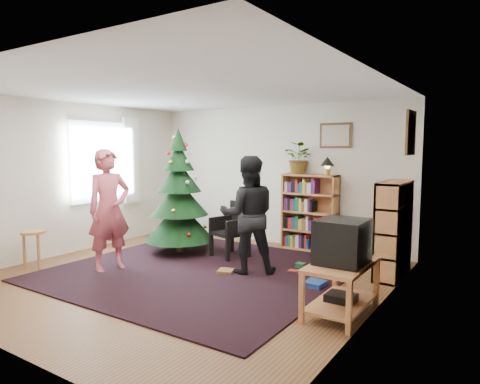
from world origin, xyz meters
The scene contains 22 objects.
floor centered at (0.00, 0.00, 0.00)m, with size 5.00×5.00×0.00m, color brown.
ceiling centered at (0.00, 0.00, 2.50)m, with size 5.00×5.00×0.00m, color white.
wall_back centered at (0.00, 2.50, 1.25)m, with size 5.00×0.02×2.50m, color silver.
wall_left centered at (-2.50, 0.00, 1.25)m, with size 0.02×5.00×2.50m, color silver.
wall_right centered at (2.50, 0.00, 1.25)m, with size 0.02×5.00×2.50m, color silver.
rug centered at (0.00, 0.30, 0.01)m, with size 3.80×3.60×0.02m, color black.
window_pane centered at (-2.47, 0.60, 1.50)m, with size 0.04×1.20×1.40m, color silver.
curtain centered at (-2.43, 1.30, 1.50)m, with size 0.06×0.35×1.60m, color white.
picture_back centered at (1.15, 2.48, 1.95)m, with size 0.55×0.03×0.42m.
picture_right centered at (2.48, 1.75, 1.95)m, with size 0.03×0.50×0.60m.
christmas_tree centered at (-0.95, 0.96, 0.86)m, with size 1.14×1.14×2.07m.
bookshelf_back centered at (0.77, 2.34, 0.66)m, with size 0.95×0.30×1.30m.
bookshelf_right centered at (2.34, 1.57, 0.66)m, with size 0.30×0.95×1.30m.
tv_stand centered at (2.22, -0.11, 0.33)m, with size 0.54×0.98×0.55m.
crt_tv centered at (2.22, -0.11, 0.78)m, with size 0.49×0.53×0.46m.
armchair centered at (-0.08, 1.25, 0.47)m, with size 0.61×0.62×0.89m.
stool centered at (-2.08, -0.93, 0.44)m, with size 0.34×0.34×0.56m.
person_standing centered at (-1.13, -0.34, 0.87)m, with size 0.63×0.42×1.74m, color #BB4B57.
person_by_chair centered at (0.61, 0.61, 0.82)m, with size 0.80×0.62×1.64m, color black.
potted_plant centered at (0.57, 2.34, 1.57)m, with size 0.49×0.43×0.55m, color gray.
table_lamp centered at (1.07, 2.34, 1.51)m, with size 0.23×0.23×0.30m.
floor_clutter centered at (1.20, 0.87, 0.04)m, with size 1.53×1.01×0.08m.
Camera 1 is at (3.72, -4.36, 1.76)m, focal length 32.00 mm.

